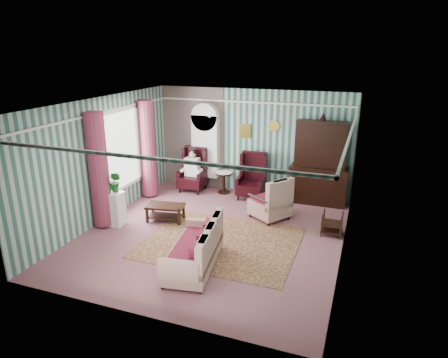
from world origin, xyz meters
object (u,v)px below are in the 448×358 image
(wingback_left, at_px, (192,170))
(plant_stand, at_px, (112,208))
(seated_woman, at_px, (192,171))
(bookcase, at_px, (206,151))
(floral_armchair, at_px, (270,201))
(nest_table, at_px, (332,223))
(round_side_table, at_px, (224,183))
(dresser_hutch, at_px, (320,160))
(coffee_table, at_px, (166,213))
(wingback_right, at_px, (251,176))
(sofa, at_px, (193,240))

(wingback_left, height_order, plant_stand, wingback_left)
(wingback_left, relative_size, seated_woman, 1.06)
(wingback_left, bearing_deg, bookcase, 57.34)
(plant_stand, bearing_deg, floral_armchair, 25.55)
(nest_table, bearing_deg, plant_stand, -166.16)
(bookcase, height_order, round_side_table, bookcase)
(wingback_left, bearing_deg, seated_woman, 0.00)
(seated_woman, relative_size, plant_stand, 1.47)
(round_side_table, relative_size, nest_table, 1.11)
(bookcase, bearing_deg, plant_stand, -108.49)
(dresser_hutch, distance_m, nest_table, 2.11)
(plant_stand, height_order, coffee_table, plant_stand)
(bookcase, distance_m, wingback_left, 0.68)
(round_side_table, relative_size, plant_stand, 0.75)
(dresser_hutch, height_order, wingback_right, dresser_hutch)
(nest_table, relative_size, floral_armchair, 0.60)
(wingback_left, bearing_deg, wingback_right, 0.00)
(seated_woman, xyz_separation_m, round_side_table, (0.90, 0.15, -0.29))
(wingback_right, bearing_deg, round_side_table, 169.99)
(bookcase, xyz_separation_m, round_side_table, (0.65, -0.24, -0.82))
(plant_stand, bearing_deg, seated_woman, 73.78)
(dresser_hutch, height_order, round_side_table, dresser_hutch)
(dresser_hutch, height_order, plant_stand, dresser_hutch)
(seated_woman, bearing_deg, nest_table, -20.85)
(plant_stand, bearing_deg, coffee_table, 29.35)
(wingback_left, xyz_separation_m, nest_table, (4.07, -1.55, -0.35))
(wingback_left, xyz_separation_m, wingback_right, (1.75, 0.00, 0.00))
(bookcase, xyz_separation_m, seated_woman, (-0.25, -0.39, -0.53))
(dresser_hutch, distance_m, wingback_right, 1.86)
(sofa, bearing_deg, dresser_hutch, -31.78)
(plant_stand, xyz_separation_m, sofa, (2.57, -1.11, 0.16))
(wingback_right, xyz_separation_m, round_side_table, (-0.85, 0.15, -0.33))
(coffee_table, bearing_deg, dresser_hutch, 36.82)
(nest_table, distance_m, coffee_table, 3.85)
(dresser_hutch, bearing_deg, sofa, -112.77)
(dresser_hutch, xyz_separation_m, plant_stand, (-4.30, -3.02, -0.78))
(bookcase, bearing_deg, coffee_table, -89.62)
(floral_armchair, height_order, coffee_table, floral_armchair)
(coffee_table, bearing_deg, wingback_left, 97.08)
(nest_table, height_order, sofa, sofa)
(nest_table, bearing_deg, dresser_hutch, 107.39)
(bookcase, bearing_deg, wingback_right, -14.57)
(wingback_left, bearing_deg, coffee_table, -82.92)
(bookcase, bearing_deg, dresser_hutch, -2.11)
(wingback_right, bearing_deg, sofa, -89.75)
(wingback_left, bearing_deg, dresser_hutch, 4.41)
(bookcase, distance_m, nest_table, 4.37)
(seated_woman, xyz_separation_m, plant_stand, (-0.80, -2.75, -0.19))
(dresser_hutch, height_order, coffee_table, dresser_hutch)
(floral_armchair, bearing_deg, round_side_table, 85.90)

